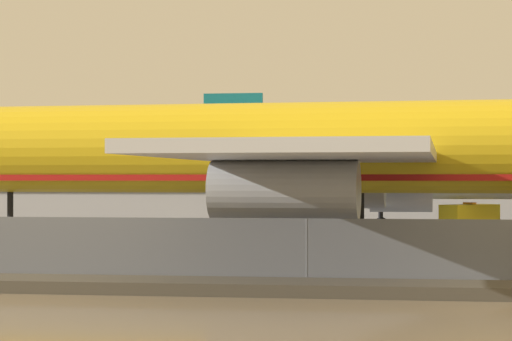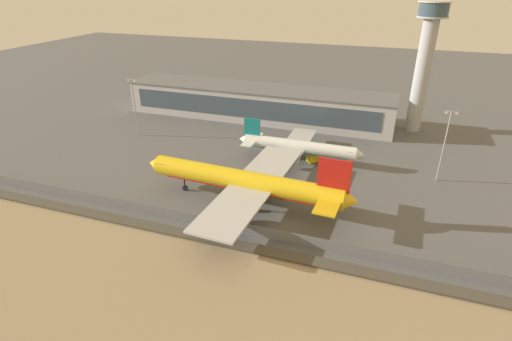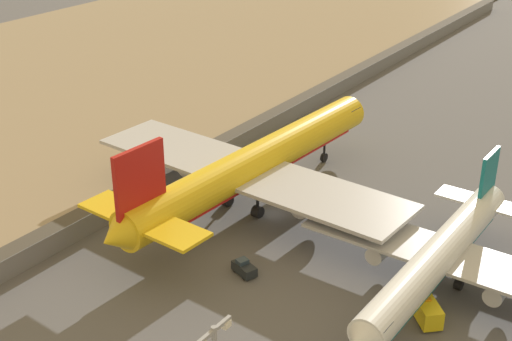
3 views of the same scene
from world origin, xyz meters
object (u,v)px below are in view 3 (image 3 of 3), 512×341
ops_van (426,309)px  baggage_tug (244,268)px  passenger_jet_white_teal (439,256)px  cargo_jet_yellow (254,165)px

ops_van → baggage_tug: bearing=-79.1°
baggage_tug → ops_van: (-3.98, 20.63, 0.47)m
passenger_jet_white_teal → cargo_jet_yellow: bearing=-100.6°
cargo_jet_yellow → passenger_jet_white_teal: bearing=79.4°
cargo_jet_yellow → ops_van: bearing=69.8°
cargo_jet_yellow → baggage_tug: size_ratio=15.43×
ops_van → passenger_jet_white_teal: bearing=-168.6°
baggage_tug → passenger_jet_white_teal: bearing=116.2°
passenger_jet_white_teal → baggage_tug: bearing=-63.8°
cargo_jet_yellow → baggage_tug: 18.24m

